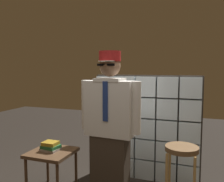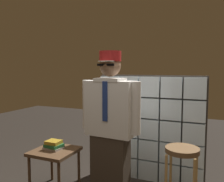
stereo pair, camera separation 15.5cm
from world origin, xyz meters
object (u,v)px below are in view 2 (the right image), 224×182
object	(u,v)px
bar_stool	(182,166)
side_table	(55,155)
standing_person	(110,129)
book_stack	(54,145)

from	to	relation	value
bar_stool	side_table	world-z (taller)	bar_stool
standing_person	side_table	bearing A→B (deg)	177.60
standing_person	side_table	world-z (taller)	standing_person
side_table	book_stack	size ratio (longest dim) A/B	2.27
bar_stool	side_table	size ratio (longest dim) A/B	1.44
bar_stool	book_stack	world-z (taller)	bar_stool
bar_stool	standing_person	bearing A→B (deg)	-172.34
side_table	book_stack	world-z (taller)	book_stack
bar_stool	book_stack	bearing A→B (deg)	179.71
standing_person	side_table	distance (m)	0.93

